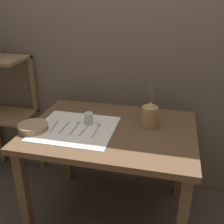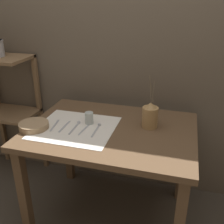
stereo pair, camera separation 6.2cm
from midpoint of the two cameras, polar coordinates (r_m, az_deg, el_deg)
The scene contains 13 objects.
ground_plane at distance 2.24m, azimuth 0.66°, elevation -21.41°, with size 12.00×12.00×0.00m, color #473F35.
stone_wall_back at distance 2.13m, azimuth 4.62°, elevation 13.12°, with size 7.00×0.06×2.40m.
wooden_table at distance 1.83m, azimuth 0.76°, elevation -6.46°, with size 1.13×0.83×0.78m.
wooden_shelf_unit at distance 2.50m, azimuth -21.00°, elevation 3.61°, with size 0.49×0.35×1.14m.
linen_cloth at distance 1.79m, azimuth -6.95°, elevation -3.38°, with size 0.53×0.48×0.00m.
pitcher_with_flowers at distance 1.78m, azimuth 9.27°, elevation -0.80°, with size 0.11×0.11×0.36m.
wooden_bowl at distance 1.83m, azimuth -15.72°, elevation -2.89°, with size 0.20×0.20×0.04m.
glass_tumbler_near at distance 1.82m, azimuth -4.03°, elevation -1.31°, with size 0.06×0.06×0.08m.
fork_inner at distance 1.84m, azimuth -11.44°, elevation -2.86°, with size 0.04×0.17×0.00m.
knife_center at distance 1.81m, azimuth -9.34°, elevation -3.13°, with size 0.01×0.17×0.00m.
spoon_inner at distance 1.82m, azimuth -6.63°, elevation -2.74°, with size 0.02×0.18×0.02m.
fork_outer at distance 1.76m, azimuth -5.00°, elevation -3.72°, with size 0.03×0.17×0.00m.
spoon_outer at distance 1.78m, azimuth -2.07°, elevation -3.28°, with size 0.02×0.18×0.02m.
Camera 2 is at (0.44, -1.52, 1.59)m, focal length 42.00 mm.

